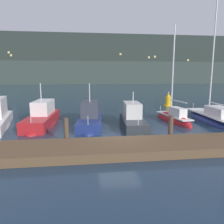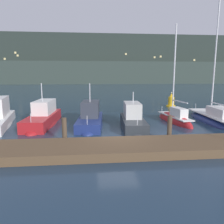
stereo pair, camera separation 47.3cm
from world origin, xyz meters
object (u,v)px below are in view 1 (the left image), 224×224
Objects in this scene: motorboat_berth_5 at (90,122)px; sailboat_berth_8 at (213,119)px; channel_buoy at (168,101)px; motorboat_berth_4 at (42,121)px; sailboat_berth_7 at (173,120)px; motorboat_berth_6 at (133,123)px.

motorboat_berth_5 is 0.49× the size of sailboat_berth_8.
channel_buoy is (-0.44, 9.13, 0.50)m from sailboat_berth_8.
sailboat_berth_7 is at bearing -0.37° from motorboat_berth_4.
motorboat_berth_4 is 0.76× the size of sailboat_berth_7.
motorboat_berth_5 is at bearing -178.43° from sailboat_berth_8.
sailboat_berth_8 is at bearing -7.04° from sailboat_berth_7.
motorboat_berth_6 is at bearing -13.85° from motorboat_berth_4.
motorboat_berth_5 is 3.23× the size of channel_buoy.
motorboat_berth_5 reaches higher than channel_buoy.
sailboat_berth_7 is 4.79× the size of channel_buoy.
channel_buoy is at bearing 42.84° from motorboat_berth_5.
motorboat_berth_4 reaches higher than motorboat_berth_5.
motorboat_berth_6 is (3.23, -0.95, 0.02)m from motorboat_berth_5.
sailboat_berth_7 is at bearing -108.70° from channel_buoy.
sailboat_berth_8 is (10.59, 0.29, -0.17)m from motorboat_berth_5.
sailboat_berth_7 is 9.21m from channel_buoy.
motorboat_berth_6 is 3.01× the size of channel_buoy.
motorboat_berth_4 is 16.42m from channel_buoy.
motorboat_berth_4 is at bearing 178.05° from sailboat_berth_8.
sailboat_berth_7 is (3.98, 1.66, -0.22)m from motorboat_berth_6.
motorboat_berth_4 is 11.01m from sailboat_berth_7.
motorboat_berth_4 is 1.13× the size of motorboat_berth_5.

